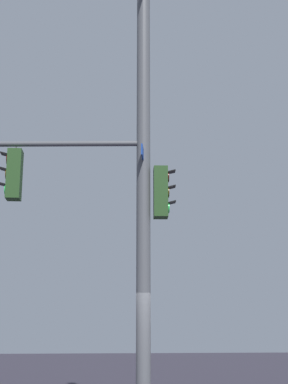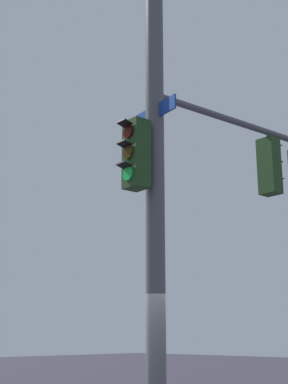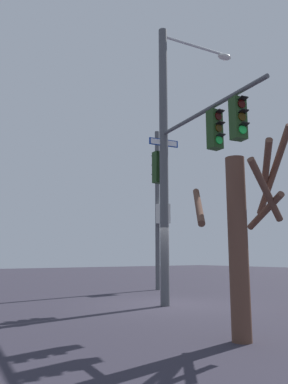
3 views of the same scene
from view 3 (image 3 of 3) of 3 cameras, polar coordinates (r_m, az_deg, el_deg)
name	(u,v)px [view 3 (image 3 of 3)]	position (r m, az deg, el deg)	size (l,w,h in m)	color
ground_plane	(170,305)	(12.90, 3.94, -16.63)	(80.00, 80.00, 0.00)	#2D2A36
main_signal_pole_assembly	(177,146)	(12.51, 5.06, 6.90)	(3.86, 5.46, 9.65)	#4C4F54
secondary_pole_assembly	(160,210)	(18.43, 2.37, -2.75)	(0.52, 0.80, 7.81)	#4C4F54
bare_tree_behind_pole	(242,233)	(7.59, 14.52, -6.05)	(2.28, 2.26, 4.00)	brown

